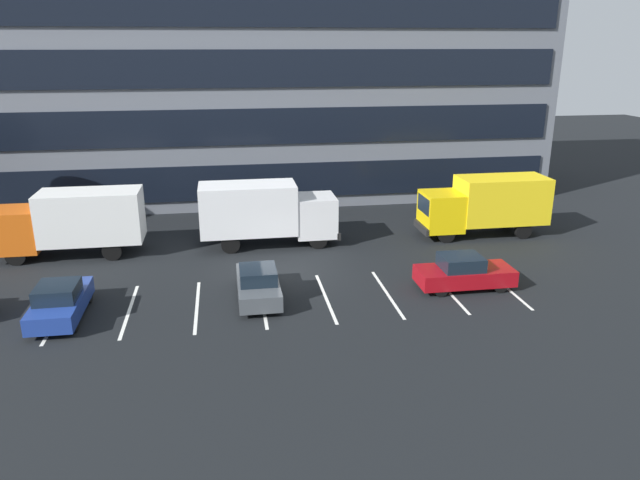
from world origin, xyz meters
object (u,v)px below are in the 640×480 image
object	(u,v)px
box_truck_yellow_all	(486,203)
sedan_maroon	(464,273)
box_truck_orange	(73,220)
box_truck_white	(266,211)
sedan_charcoal	(258,284)
sedan_navy	(60,302)

from	to	relation	value
box_truck_yellow_all	sedan_maroon	size ratio (longest dim) A/B	1.68
box_truck_orange	box_truck_white	bearing A→B (deg)	0.73
box_truck_white	sedan_charcoal	distance (m)	7.53
box_truck_yellow_all	sedan_charcoal	xyz separation A→B (m)	(-13.60, -7.20, -1.20)
box_truck_white	sedan_maroon	distance (m)	11.40
box_truck_white	sedan_charcoal	xyz separation A→B (m)	(-0.91, -7.37, -1.25)
box_truck_white	box_truck_orange	world-z (taller)	box_truck_white
box_truck_yellow_all	sedan_maroon	bearing A→B (deg)	-119.91
sedan_navy	sedan_charcoal	bearing A→B (deg)	4.35
box_truck_yellow_all	box_truck_white	size ratio (longest dim) A/B	0.98
box_truck_yellow_all	sedan_maroon	world-z (taller)	box_truck_yellow_all
box_truck_yellow_all	box_truck_orange	xyz separation A→B (m)	(-22.73, 0.05, 0.02)
box_truck_yellow_all	sedan_maroon	xyz separation A→B (m)	(-4.25, -7.39, -1.18)
box_truck_orange	sedan_charcoal	distance (m)	11.71
box_truck_white	sedan_navy	world-z (taller)	box_truck_white
box_truck_white	sedan_maroon	xyz separation A→B (m)	(8.44, -7.56, -1.23)
sedan_charcoal	sedan_navy	bearing A→B (deg)	-175.65
sedan_navy	sedan_maroon	world-z (taller)	sedan_maroon
box_truck_orange	sedan_maroon	bearing A→B (deg)	-21.92
sedan_navy	sedan_charcoal	xyz separation A→B (m)	(8.06, 0.61, -0.01)
sedan_navy	box_truck_orange	bearing A→B (deg)	97.72
box_truck_orange	sedan_charcoal	bearing A→B (deg)	-38.45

